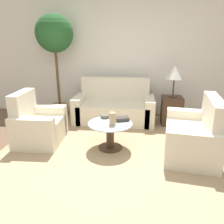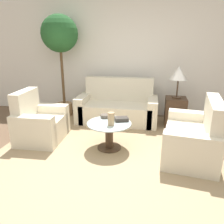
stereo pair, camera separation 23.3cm
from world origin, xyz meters
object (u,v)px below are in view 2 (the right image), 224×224
Objects in this scene: sofa_main at (118,108)px; vase at (111,119)px; armchair at (39,124)px; potted_plant at (60,40)px; loveseat at (195,139)px; coffee_table at (109,132)px; bowl at (105,116)px; book_stack at (122,119)px; table_lamp at (179,73)px.

sofa_main reaches higher than vase.
potted_plant is at bearing 0.91° from armchair.
loveseat is 1.33m from coffee_table.
potted_plant is (-0.08, 1.37, 1.43)m from armchair.
bowl is at bearing -44.78° from potted_plant.
coffee_table is (-1.33, 0.02, -0.00)m from loveseat.
armchair is 4.38× the size of vase.
armchair is 3.62× the size of book_stack.
sofa_main is at bearing 93.28° from coffee_table.
loveseat reaches higher than coffee_table.
armchair is 1.41× the size of table_lamp.
potted_plant reaches higher than armchair.
loveseat is 1.82× the size of coffee_table.
potted_plant is (-2.71, 1.50, 1.43)m from loveseat.
sofa_main is 1.94m from potted_plant.
bowl reaches higher than coffee_table.
loveseat is (1.41, -1.36, -0.00)m from sofa_main.
loveseat is 3.41m from potted_plant.
sofa_main is at bearing -126.31° from loveseat.
armchair reaches higher than bowl.
table_lamp is 1.74m from bowl.
sofa_main is 6.82× the size of book_stack.
book_stack is at bearing -77.96° from sofa_main.
armchair reaches higher than vase.
vase is (-1.29, -0.07, 0.26)m from loveseat.
table_lamp is at bearing 30.63° from book_stack.
vase is at bearing -100.86° from armchair.
coffee_table is 0.28m from vase.
vase is (0.12, -1.43, 0.26)m from sofa_main.
armchair is 1.49m from book_stack.
sofa_main reaches higher than loveseat.
armchair is at bearing -86.70° from potted_plant.
vase is at bearing -85.01° from sofa_main.
coffee_table is 1.11× the size of table_lamp.
book_stack is (-0.96, -1.13, -0.62)m from table_lamp.
sofa_main reaches higher than bowl.
potted_plant is 8.95× the size of book_stack.
loveseat is at bearing -43.92° from sofa_main.
coffee_table is 0.32m from bowl.
armchair is 1.20m from bowl.
sofa_main is 1.89× the size of armchair.
bowl is (-1.45, 0.25, 0.18)m from loveseat.
bowl is at bearing -92.18° from sofa_main.
book_stack is (0.13, 0.22, -0.07)m from vase.
book_stack is (0.30, -0.11, 0.00)m from bowl.
vase is at bearing -47.82° from potted_plant.
table_lamp reaches higher than coffee_table.
potted_plant reaches higher than loveseat.
vase is 0.26m from book_stack.
sofa_main is 8.27× the size of vase.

